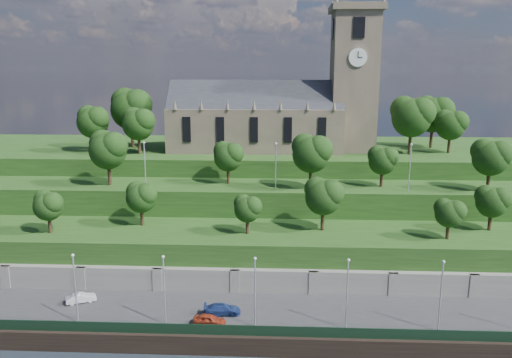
# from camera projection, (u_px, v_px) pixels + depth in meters

# --- Properties ---
(ground) EXTENTS (320.00, 320.00, 0.00)m
(ground) POSITION_uv_depth(u_px,v_px,m) (272.00, 356.00, 53.27)
(ground) COLOR #1B232C
(ground) RESTS_ON ground
(promenade) EXTENTS (160.00, 12.00, 2.00)m
(promenade) POSITION_uv_depth(u_px,v_px,m) (273.00, 320.00, 58.91)
(promenade) COLOR #2D2D30
(promenade) RESTS_ON ground
(quay_wall) EXTENTS (160.00, 0.50, 2.20)m
(quay_wall) POSITION_uv_depth(u_px,v_px,m) (273.00, 347.00, 52.98)
(quay_wall) COLOR black
(quay_wall) RESTS_ON ground
(fence) EXTENTS (160.00, 0.10, 1.20)m
(fence) POSITION_uv_depth(u_px,v_px,m) (273.00, 331.00, 53.29)
(fence) COLOR black
(fence) RESTS_ON promenade
(retaining_wall) EXTENTS (160.00, 2.10, 5.00)m
(retaining_wall) POSITION_uv_depth(u_px,v_px,m) (274.00, 287.00, 64.41)
(retaining_wall) COLOR slate
(retaining_wall) RESTS_ON ground
(embankment_lower) EXTENTS (160.00, 12.00, 8.00)m
(embankment_lower) POSITION_uv_depth(u_px,v_px,m) (275.00, 259.00, 69.97)
(embankment_lower) COLOR #1E4115
(embankment_lower) RESTS_ON ground
(embankment_upper) EXTENTS (160.00, 10.00, 12.00)m
(embankment_upper) POSITION_uv_depth(u_px,v_px,m) (275.00, 222.00, 80.27)
(embankment_upper) COLOR #1E4115
(embankment_upper) RESTS_ON ground
(hilltop) EXTENTS (160.00, 32.00, 15.00)m
(hilltop) POSITION_uv_depth(u_px,v_px,m) (276.00, 183.00, 100.43)
(hilltop) COLOR #1E4115
(hilltop) RESTS_ON ground
(church) EXTENTS (38.60, 12.35, 27.60)m
(church) POSITION_uv_depth(u_px,v_px,m) (281.00, 110.00, 93.24)
(church) COLOR brown
(church) RESTS_ON hilltop
(trees_lower) EXTENTS (65.31, 8.13, 7.45)m
(trees_lower) POSITION_uv_depth(u_px,v_px,m) (286.00, 200.00, 68.47)
(trees_lower) COLOR black
(trees_lower) RESTS_ON embankment_lower
(trees_upper) EXTENTS (64.50, 8.12, 8.73)m
(trees_upper) POSITION_uv_depth(u_px,v_px,m) (286.00, 153.00, 76.69)
(trees_upper) COLOR black
(trees_upper) RESTS_ON embankment_upper
(trees_hilltop) EXTENTS (71.32, 16.18, 11.52)m
(trees_hilltop) POSITION_uv_depth(u_px,v_px,m) (271.00, 114.00, 92.71)
(trees_hilltop) COLOR black
(trees_hilltop) RESTS_ON hilltop
(lamp_posts_promenade) EXTENTS (60.36, 0.36, 8.25)m
(lamp_posts_promenade) POSITION_uv_depth(u_px,v_px,m) (255.00, 287.00, 54.35)
(lamp_posts_promenade) COLOR #B2B2B7
(lamp_posts_promenade) RESTS_ON promenade
(lamp_posts_upper) EXTENTS (40.36, 0.36, 7.29)m
(lamp_posts_upper) POSITION_uv_depth(u_px,v_px,m) (276.00, 162.00, 75.14)
(lamp_posts_upper) COLOR #B2B2B7
(lamp_posts_upper) RESTS_ON embankment_upper
(car_left) EXTENTS (3.81, 2.01, 1.24)m
(car_left) POSITION_uv_depth(u_px,v_px,m) (210.00, 320.00, 55.66)
(car_left) COLOR maroon
(car_left) RESTS_ON promenade
(car_middle) EXTENTS (3.76, 2.62, 1.18)m
(car_middle) POSITION_uv_depth(u_px,v_px,m) (81.00, 298.00, 61.09)
(car_middle) COLOR #B5B5BA
(car_middle) RESTS_ON promenade
(car_right) EXTENTS (4.44, 2.17, 1.24)m
(car_right) POSITION_uv_depth(u_px,v_px,m) (222.00, 309.00, 58.12)
(car_right) COLOR navy
(car_right) RESTS_ON promenade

